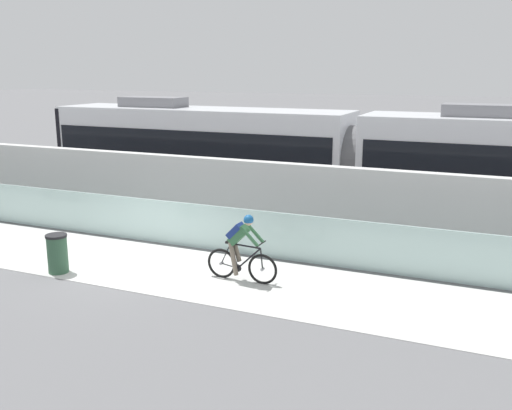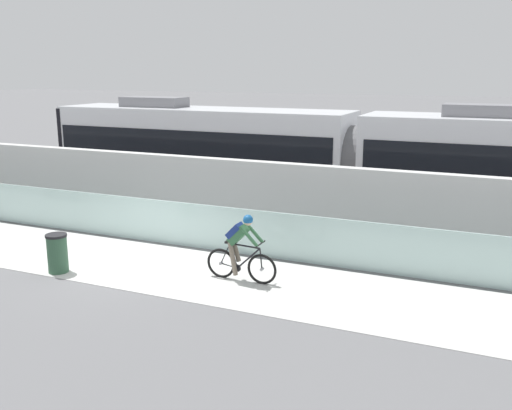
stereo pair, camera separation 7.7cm
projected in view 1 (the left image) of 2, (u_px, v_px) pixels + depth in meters
ground_plane at (124, 262)px, 14.72m from camera, size 200.00×200.00×0.00m
bike_path_deck at (124, 262)px, 14.72m from camera, size 32.00×3.20×0.01m
glass_parapet at (162, 222)px, 16.23m from camera, size 32.00×0.05×1.24m
concrete_barrier_wall at (193, 193)px, 17.73m from camera, size 32.00×0.36×2.22m
tram_rail_near at (229, 210)px, 20.20m from camera, size 32.00×0.08×0.01m
tram_rail_far at (246, 201)px, 21.48m from camera, size 32.00×0.08×0.01m
tram at (356, 161)px, 18.76m from camera, size 22.56×2.54×3.81m
cyclist_on_bike at (241, 248)px, 13.26m from camera, size 1.77×0.58×1.61m
trash_bin at (57, 254)px, 13.88m from camera, size 0.51×0.51×0.96m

